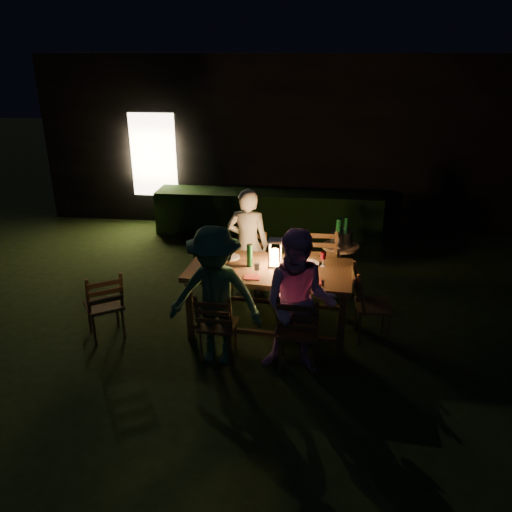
# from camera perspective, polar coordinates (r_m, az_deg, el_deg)

# --- Properties ---
(garden_envelope) EXTENTS (40.00, 40.00, 3.20)m
(garden_envelope) POSITION_cam_1_polar(r_m,az_deg,el_deg) (11.53, 5.13, 14.03)
(garden_envelope) COLOR black
(garden_envelope) RESTS_ON ground
(dining_table) EXTENTS (2.03, 1.13, 0.82)m
(dining_table) POSITION_cam_1_polar(r_m,az_deg,el_deg) (6.03, 1.59, -2.07)
(dining_table) COLOR #4F2E1A
(dining_table) RESTS_ON ground
(chair_near_left) EXTENTS (0.42, 0.45, 0.90)m
(chair_near_left) POSITION_cam_1_polar(r_m,az_deg,el_deg) (5.67, -4.36, -9.14)
(chair_near_left) COLOR #4F2E1A
(chair_near_left) RESTS_ON ground
(chair_near_right) EXTENTS (0.46, 0.49, 0.97)m
(chair_near_right) POSITION_cam_1_polar(r_m,az_deg,el_deg) (5.51, 4.82, -9.91)
(chair_near_right) COLOR #4F2E1A
(chair_near_right) RESTS_ON ground
(chair_far_left) EXTENTS (0.50, 0.53, 0.95)m
(chair_far_left) POSITION_cam_1_polar(r_m,az_deg,el_deg) (6.98, -0.98, -2.56)
(chair_far_left) COLOR #4F2E1A
(chair_far_left) RESTS_ON ground
(chair_far_right) EXTENTS (0.45, 0.49, 1.02)m
(chair_far_right) POSITION_cam_1_polar(r_m,az_deg,el_deg) (6.84, 7.21, -3.09)
(chair_far_right) COLOR #4F2E1A
(chair_far_right) RESTS_ON ground
(chair_end) EXTENTS (0.48, 0.45, 0.95)m
(chair_end) POSITION_cam_1_polar(r_m,az_deg,el_deg) (6.16, 12.97, -6.76)
(chair_end) COLOR #4F2E1A
(chair_end) RESTS_ON ground
(chair_spare) EXTENTS (0.59, 0.60, 0.93)m
(chair_spare) POSITION_cam_1_polar(r_m,az_deg,el_deg) (6.29, -16.80, -6.63)
(chair_spare) COLOR #4F2E1A
(chair_spare) RESTS_ON ground
(person_house_side) EXTENTS (0.60, 0.42, 1.56)m
(person_house_side) POSITION_cam_1_polar(r_m,az_deg,el_deg) (6.83, -0.94, 1.37)
(person_house_side) COLOR beige
(person_house_side) RESTS_ON ground
(person_opp_right) EXTENTS (0.83, 0.67, 1.61)m
(person_opp_right) POSITION_cam_1_polar(r_m,az_deg,el_deg) (5.21, 4.93, -5.45)
(person_opp_right) COLOR #DF99D1
(person_opp_right) RESTS_ON ground
(person_opp_left) EXTENTS (1.07, 0.67, 1.59)m
(person_opp_left) POSITION_cam_1_polar(r_m,az_deg,el_deg) (5.37, -4.68, -4.66)
(person_opp_left) COLOR #326542
(person_opp_left) RESTS_ON ground
(lantern) EXTENTS (0.16, 0.16, 0.35)m
(lantern) POSITION_cam_1_polar(r_m,az_deg,el_deg) (5.97, 2.17, 0.17)
(lantern) COLOR white
(lantern) RESTS_ON dining_table
(plate_far_left) EXTENTS (0.25, 0.25, 0.01)m
(plate_far_left) POSITION_cam_1_polar(r_m,az_deg,el_deg) (6.29, -2.99, -0.11)
(plate_far_left) COLOR white
(plate_far_left) RESTS_ON dining_table
(plate_near_left) EXTENTS (0.25, 0.25, 0.01)m
(plate_near_left) POSITION_cam_1_polar(r_m,az_deg,el_deg) (5.90, -4.04, -1.71)
(plate_near_left) COLOR white
(plate_near_left) RESTS_ON dining_table
(plate_far_right) EXTENTS (0.25, 0.25, 0.01)m
(plate_far_right) POSITION_cam_1_polar(r_m,az_deg,el_deg) (6.14, 6.10, -0.82)
(plate_far_right) COLOR white
(plate_far_right) RESTS_ON dining_table
(plate_near_right) EXTENTS (0.25, 0.25, 0.01)m
(plate_near_right) POSITION_cam_1_polar(r_m,az_deg,el_deg) (5.74, 5.65, -2.51)
(plate_near_right) COLOR white
(plate_near_right) RESTS_ON dining_table
(wineglass_a) EXTENTS (0.06, 0.06, 0.18)m
(wineglass_a) POSITION_cam_1_polar(r_m,az_deg,el_deg) (6.26, -0.65, 0.60)
(wineglass_a) COLOR #59070F
(wineglass_a) RESTS_ON dining_table
(wineglass_b) EXTENTS (0.06, 0.06, 0.18)m
(wineglass_b) POSITION_cam_1_polar(r_m,az_deg,el_deg) (6.00, -5.37, -0.50)
(wineglass_b) COLOR #59070F
(wineglass_b) RESTS_ON dining_table
(wineglass_c) EXTENTS (0.06, 0.06, 0.18)m
(wineglass_c) POSITION_cam_1_polar(r_m,az_deg,el_deg) (5.66, 4.11, -1.90)
(wineglass_c) COLOR #59070F
(wineglass_c) RESTS_ON dining_table
(wineglass_d) EXTENTS (0.06, 0.06, 0.18)m
(wineglass_d) POSITION_cam_1_polar(r_m,az_deg,el_deg) (6.06, 7.69, -0.39)
(wineglass_d) COLOR #59070F
(wineglass_d) RESTS_ON dining_table
(wineglass_e) EXTENTS (0.06, 0.06, 0.18)m
(wineglass_e) POSITION_cam_1_polar(r_m,az_deg,el_deg) (5.70, 0.10, -1.66)
(wineglass_e) COLOR silver
(wineglass_e) RESTS_ON dining_table
(bottle_table) EXTENTS (0.07, 0.07, 0.28)m
(bottle_table) POSITION_cam_1_polar(r_m,az_deg,el_deg) (5.98, -0.75, 0.05)
(bottle_table) COLOR #0F471E
(bottle_table) RESTS_ON dining_table
(napkin_left) EXTENTS (0.18, 0.14, 0.01)m
(napkin_left) POSITION_cam_1_polar(r_m,az_deg,el_deg) (5.73, -0.43, -2.45)
(napkin_left) COLOR red
(napkin_left) RESTS_ON dining_table
(napkin_right) EXTENTS (0.18, 0.14, 0.01)m
(napkin_right) POSITION_cam_1_polar(r_m,az_deg,el_deg) (5.66, 6.57, -2.94)
(napkin_right) COLOR red
(napkin_right) RESTS_ON dining_table
(phone) EXTENTS (0.14, 0.07, 0.01)m
(phone) POSITION_cam_1_polar(r_m,az_deg,el_deg) (5.85, -4.90, -2.00)
(phone) COLOR black
(phone) RESTS_ON dining_table
(side_table) EXTENTS (0.52, 0.52, 0.70)m
(side_table) POSITION_cam_1_polar(r_m,az_deg,el_deg) (7.15, 9.63, 0.61)
(side_table) COLOR olive
(side_table) RESTS_ON ground
(ice_bucket) EXTENTS (0.30, 0.30, 0.22)m
(ice_bucket) POSITION_cam_1_polar(r_m,az_deg,el_deg) (7.08, 9.73, 2.05)
(ice_bucket) COLOR #A5A8AD
(ice_bucket) RESTS_ON side_table
(bottle_bucket_a) EXTENTS (0.07, 0.07, 0.32)m
(bottle_bucket_a) POSITION_cam_1_polar(r_m,az_deg,el_deg) (7.02, 9.36, 2.34)
(bottle_bucket_a) COLOR #0F471E
(bottle_bucket_a) RESTS_ON side_table
(bottle_bucket_b) EXTENTS (0.07, 0.07, 0.32)m
(bottle_bucket_b) POSITION_cam_1_polar(r_m,az_deg,el_deg) (7.10, 10.14, 2.52)
(bottle_bucket_b) COLOR #0F471E
(bottle_bucket_b) RESTS_ON side_table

